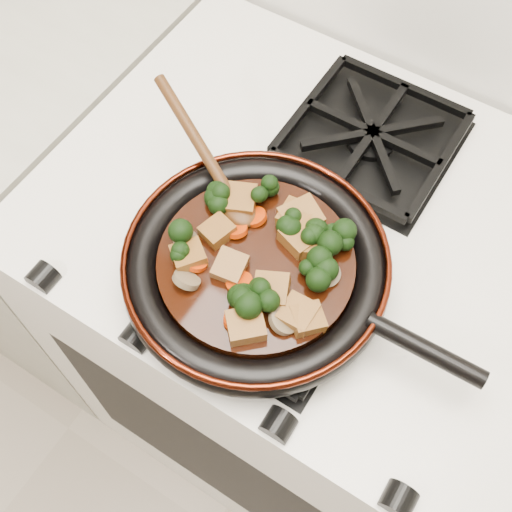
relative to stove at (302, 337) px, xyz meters
The scene contains 37 objects.
stove is the anchor object (origin of this frame).
burner_grate_front 0.48m from the stove, 90.00° to the right, with size 0.23×0.23×0.03m, color black, non-canonical shape.
burner_grate_back 0.48m from the stove, 90.00° to the left, with size 0.23×0.23×0.03m, color black, non-canonical shape.
skillet 0.51m from the stove, 96.72° to the right, with size 0.45×0.33×0.05m.
braising_sauce 0.52m from the stove, 97.63° to the right, with size 0.24×0.24×0.02m, color black.
tofu_cube_0 0.52m from the stove, 91.33° to the right, with size 0.04×0.05×0.02m, color brown.
tofu_cube_1 0.54m from the stove, 83.20° to the right, with size 0.04×0.04×0.02m, color brown.
tofu_cube_2 0.54m from the stove, 102.75° to the right, with size 0.04×0.03×0.02m, color brown.
tofu_cube_3 0.52m from the stove, 95.97° to the right, with size 0.04×0.04×0.02m, color brown.
tofu_cube_4 0.54m from the stove, 120.03° to the right, with size 0.04×0.03×0.02m, color brown.
tofu_cube_5 0.55m from the stove, 71.09° to the right, with size 0.04×0.04×0.02m, color brown.
tofu_cube_6 0.55m from the stove, 67.58° to the right, with size 0.04×0.03×0.02m, color brown.
tofu_cube_7 0.53m from the stove, 81.78° to the right, with size 0.04×0.04×0.02m, color brown.
tofu_cube_8 0.52m from the stove, 72.70° to the right, with size 0.03×0.03×0.02m, color brown.
tofu_cube_9 0.55m from the stove, 115.77° to the right, with size 0.04×0.04×0.02m, color brown.
tofu_cube_10 0.53m from the stove, 134.16° to the right, with size 0.04×0.04×0.02m, color brown.
tofu_cube_11 0.56m from the stove, 85.11° to the right, with size 0.04×0.04×0.02m, color brown.
broccoli_floret_0 0.56m from the stove, 87.56° to the right, with size 0.06×0.06×0.06m, color black, non-canonical shape.
broccoli_floret_1 0.53m from the stove, 91.44° to the right, with size 0.06×0.06×0.06m, color black, non-canonical shape.
broccoli_floret_2 0.55m from the stove, 84.75° to the right, with size 0.05×0.05×0.06m, color black, non-canonical shape.
broccoli_floret_3 0.53m from the stove, 136.55° to the right, with size 0.05×0.05×0.05m, color black, non-canonical shape.
broccoli_floret_4 0.56m from the stove, 119.36° to the right, with size 0.06×0.06×0.06m, color black, non-canonical shape.
broccoli_floret_5 0.54m from the stove, 67.47° to the right, with size 0.06×0.06×0.05m, color black, non-canonical shape.
broccoli_floret_6 0.54m from the stove, 136.61° to the right, with size 0.06×0.06×0.05m, color black, non-canonical shape.
broccoli_floret_7 0.53m from the stove, 65.31° to the right, with size 0.06×0.06×0.06m, color black, non-canonical shape.
broccoli_floret_8 0.53m from the stove, 52.90° to the right, with size 0.06×0.06×0.05m, color black, non-canonical shape.
carrot_coin_0 0.53m from the stove, 116.96° to the right, with size 0.03×0.03×0.01m, color #C43105.
carrot_coin_1 0.55m from the stove, 112.62° to the right, with size 0.03×0.03×0.01m, color #C43105.
carrot_coin_2 0.56m from the stove, 88.86° to the right, with size 0.03×0.03×0.01m, color #C43105.
carrot_coin_3 0.54m from the stove, 82.39° to the right, with size 0.03×0.03×0.01m, color #C43105.
carrot_coin_4 0.54m from the stove, 95.62° to the right, with size 0.03×0.03×0.01m, color #C43105.
carrot_coin_5 0.52m from the stove, 119.20° to the right, with size 0.03×0.03×0.01m, color #C43105.
mushroom_slice_0 0.56m from the stove, 109.02° to the right, with size 0.03×0.03×0.01m, color brown.
mushroom_slice_1 0.55m from the stove, 75.08° to the right, with size 0.04×0.04×0.01m, color brown.
mushroom_slice_2 0.53m from the stove, 60.85° to the right, with size 0.03×0.03×0.01m, color brown.
mushroom_slice_3 0.55m from the stove, 121.47° to the right, with size 0.04×0.04×0.01m, color brown.
wooden_spoon 0.55m from the stove, 149.20° to the right, with size 0.13×0.08×0.20m.
Camera 1 is at (0.18, 1.24, 1.63)m, focal length 45.00 mm.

